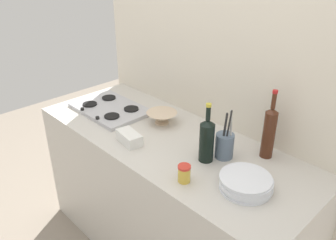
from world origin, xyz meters
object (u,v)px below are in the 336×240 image
at_px(butter_dish, 129,138).
at_px(plate_stack, 246,183).
at_px(stovetop_hob, 110,109).
at_px(condiment_jar_front, 184,173).
at_px(wine_bottle_mid_left, 269,132).
at_px(wine_bottle_leftmost, 207,139).
at_px(mixing_bowl, 162,117).
at_px(utensil_crock, 225,145).

bearing_deg(butter_dish, plate_stack, 10.19).
bearing_deg(stovetop_hob, condiment_jar_front, -13.10).
bearing_deg(wine_bottle_mid_left, stovetop_hob, -165.63).
height_order(stovetop_hob, plate_stack, plate_stack).
xyz_separation_m(wine_bottle_leftmost, mixing_bowl, (-0.47, 0.12, -0.08)).
bearing_deg(mixing_bowl, stovetop_hob, -161.94).
distance_m(stovetop_hob, plate_stack, 1.14).
bearing_deg(utensil_crock, stovetop_hob, -173.68).
relative_size(stovetop_hob, plate_stack, 2.07).
bearing_deg(stovetop_hob, utensil_crock, 6.32).
distance_m(mixing_bowl, utensil_crock, 0.51).
height_order(stovetop_hob, mixing_bowl, mixing_bowl).
xyz_separation_m(wine_bottle_leftmost, wine_bottle_mid_left, (0.20, 0.26, 0.02)).
height_order(wine_bottle_leftmost, mixing_bowl, wine_bottle_leftmost).
height_order(stovetop_hob, utensil_crock, utensil_crock).
xyz_separation_m(wine_bottle_mid_left, utensil_crock, (-0.15, -0.17, -0.08)).
distance_m(stovetop_hob, condiment_jar_front, 0.92).
relative_size(wine_bottle_mid_left, mixing_bowl, 1.96).
xyz_separation_m(stovetop_hob, utensil_crock, (0.90, 0.10, 0.06)).
bearing_deg(wine_bottle_mid_left, wine_bottle_leftmost, -127.36).
distance_m(mixing_bowl, butter_dish, 0.30).
height_order(mixing_bowl, butter_dish, mixing_bowl).
relative_size(wine_bottle_mid_left, utensil_crock, 1.31).
relative_size(wine_bottle_leftmost, utensil_crock, 1.12).
bearing_deg(stovetop_hob, wine_bottle_mid_left, 14.37).
xyz_separation_m(wine_bottle_mid_left, mixing_bowl, (-0.67, -0.14, -0.11)).
bearing_deg(butter_dish, wine_bottle_mid_left, 35.44).
height_order(wine_bottle_mid_left, utensil_crock, wine_bottle_mid_left).
xyz_separation_m(stovetop_hob, butter_dish, (0.43, -0.17, 0.02)).
height_order(wine_bottle_mid_left, butter_dish, wine_bottle_mid_left).
height_order(mixing_bowl, condiment_jar_front, condiment_jar_front).
bearing_deg(mixing_bowl, utensil_crock, -2.84).
relative_size(wine_bottle_mid_left, condiment_jar_front, 4.31).
xyz_separation_m(stovetop_hob, condiment_jar_front, (0.90, -0.21, 0.03)).
relative_size(stovetop_hob, utensil_crock, 1.77).
height_order(stovetop_hob, butter_dish, butter_dish).
distance_m(wine_bottle_mid_left, mixing_bowl, 0.69).
height_order(stovetop_hob, condiment_jar_front, condiment_jar_front).
distance_m(butter_dish, utensil_crock, 0.54).
distance_m(mixing_bowl, condiment_jar_front, 0.61).
bearing_deg(wine_bottle_mid_left, utensil_crock, -131.94).
bearing_deg(wine_bottle_leftmost, stovetop_hob, -179.54).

